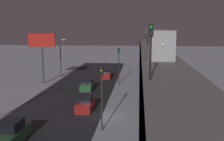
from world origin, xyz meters
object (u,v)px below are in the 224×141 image
object	(u,v)px
rail_signal	(151,42)
sedan_green	(12,133)
sedan_green_2	(88,85)
traffic_light_mid	(119,61)
sedan_red	(107,74)
traffic_light_near	(102,88)
sedan_red_2	(85,104)
commercial_billboard	(42,45)
subway_train	(154,39)

from	to	relation	value
rail_signal	sedan_green	bearing A→B (deg)	-11.61
sedan_green_2	traffic_light_mid	size ratio (longest dim) A/B	0.68
sedan_red	sedan_green	distance (m)	32.60
traffic_light_mid	traffic_light_near	bearing A→B (deg)	90.00
sedan_green	traffic_light_near	bearing A→B (deg)	-154.16
sedan_red	sedan_green	bearing A→B (deg)	-98.11
sedan_red_2	commercial_billboard	size ratio (longest dim) A/B	0.46
sedan_red	traffic_light_mid	distance (m)	7.83
sedan_red_2	traffic_light_mid	distance (m)	16.38
traffic_light_near	traffic_light_mid	size ratio (longest dim) A/B	1.00
subway_train	traffic_light_mid	xyz separation A→B (m)	(6.08, 1.13, -3.83)
commercial_billboard	rail_signal	bearing A→B (deg)	122.60
sedan_red_2	traffic_light_near	distance (m)	7.86
sedan_green_2	traffic_light_mid	world-z (taller)	traffic_light_mid
rail_signal	traffic_light_near	world-z (taller)	rail_signal
subway_train	traffic_light_near	size ratio (longest dim) A/B	5.76
rail_signal	sedan_red	bearing A→B (deg)	-78.22
subway_train	sedan_green_2	bearing A→B (deg)	27.99
sedan_red_2	sedan_green_2	distance (m)	11.30
rail_signal	traffic_light_near	size ratio (longest dim) A/B	0.62
sedan_red	sedan_red_2	xyz separation A→B (m)	(0.00, 22.18, 0.00)
sedan_green_2	commercial_billboard	bearing A→B (deg)	153.79
subway_train	traffic_light_mid	size ratio (longest dim) A/B	5.76
subway_train	sedan_green	bearing A→B (deg)	63.28
subway_train	commercial_billboard	distance (m)	19.77
subway_train	sedan_green_2	distance (m)	14.19
sedan_red_2	commercial_billboard	world-z (taller)	commercial_billboard
rail_signal	sedan_green_2	distance (m)	26.63
sedan_red	traffic_light_mid	world-z (taller)	traffic_light_mid
sedan_red_2	traffic_light_near	xyz separation A→B (m)	(-2.90, 6.46, 3.40)
rail_signal	sedan_red_2	distance (m)	16.62
sedan_green_2	rail_signal	bearing A→B (deg)	-69.11
subway_train	traffic_light_near	world-z (taller)	subway_train
rail_signal	commercial_billboard	size ratio (longest dim) A/B	0.45
traffic_light_mid	commercial_billboard	world-z (taller)	commercial_billboard
subway_train	sedan_red	size ratio (longest dim) A/B	8.05
sedan_red_2	traffic_light_mid	size ratio (longest dim) A/B	0.63
sedan_green	traffic_light_mid	size ratio (longest dim) A/B	0.72
rail_signal	commercial_billboard	xyz separation A→B (m)	(17.95, -28.06, -2.15)
commercial_billboard	sedan_green_2	bearing A→B (deg)	153.79
subway_train	sedan_red	xyz separation A→B (m)	(8.98, -5.30, -7.23)
traffic_light_mid	sedan_green	bearing A→B (deg)	73.82
sedan_green_2	traffic_light_mid	distance (m)	7.40
traffic_light_mid	sedan_green_2	bearing A→B (deg)	44.39
sedan_red	commercial_billboard	xyz separation A→B (m)	(10.71, 6.64, 6.03)
rail_signal	sedan_red	distance (m)	36.39
subway_train	sedan_red_2	bearing A→B (deg)	61.99
traffic_light_near	sedan_green	bearing A→B (deg)	25.84
rail_signal	sedan_red_2	bearing A→B (deg)	-59.97
sedan_red_2	traffic_light_near	bearing A→B (deg)	-65.83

